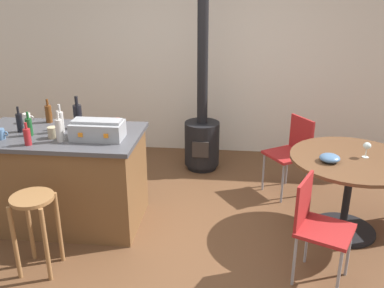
% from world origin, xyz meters
% --- Properties ---
extents(ground_plane, '(8.80, 8.80, 0.00)m').
position_xyz_m(ground_plane, '(0.00, 0.00, 0.00)').
color(ground_plane, brown).
extents(back_wall, '(8.00, 0.10, 2.70)m').
position_xyz_m(back_wall, '(0.00, 2.30, 1.35)').
color(back_wall, beige).
rests_on(back_wall, ground_plane).
extents(kitchen_island, '(1.55, 0.87, 0.93)m').
position_xyz_m(kitchen_island, '(-1.30, 0.19, 0.47)').
color(kitchen_island, brown).
rests_on(kitchen_island, ground_plane).
extents(wooden_stool, '(0.34, 0.34, 0.68)m').
position_xyz_m(wooden_stool, '(-1.22, -0.58, 0.50)').
color(wooden_stool, olive).
rests_on(wooden_stool, ground_plane).
extents(dining_table, '(1.12, 1.12, 0.77)m').
position_xyz_m(dining_table, '(1.42, 0.28, 0.59)').
color(dining_table, black).
rests_on(dining_table, ground_plane).
extents(folding_chair_near, '(0.53, 0.53, 0.86)m').
position_xyz_m(folding_chair_near, '(1.01, -0.45, 0.51)').
color(folding_chair_near, maroon).
rests_on(folding_chair_near, ground_plane).
extents(folding_chair_left, '(0.55, 0.55, 0.87)m').
position_xyz_m(folding_chair_left, '(0.99, 1.07, 0.52)').
color(folding_chair_left, maroon).
rests_on(folding_chair_left, ground_plane).
extents(wood_stove, '(0.44, 0.45, 2.25)m').
position_xyz_m(wood_stove, '(-0.06, 1.62, 0.53)').
color(wood_stove, black).
rests_on(wood_stove, ground_plane).
extents(toolbox, '(0.46, 0.27, 0.18)m').
position_xyz_m(toolbox, '(-0.88, 0.10, 1.02)').
color(toolbox, gray).
rests_on(toolbox, kitchen_island).
extents(bottle_0, '(0.07, 0.07, 0.24)m').
position_xyz_m(bottle_0, '(-1.52, 0.51, 1.02)').
color(bottle_0, '#603314').
rests_on(bottle_0, kitchen_island).
extents(bottle_1, '(0.08, 0.08, 0.32)m').
position_xyz_m(bottle_1, '(-1.16, 0.37, 1.05)').
color(bottle_1, black).
rests_on(bottle_1, kitchen_island).
extents(bottle_2, '(0.06, 0.06, 0.25)m').
position_xyz_m(bottle_2, '(-1.67, 0.20, 1.03)').
color(bottle_2, black).
rests_on(bottle_2, kitchen_island).
extents(bottle_3, '(0.06, 0.06, 0.27)m').
position_xyz_m(bottle_3, '(-1.28, 0.24, 1.04)').
color(bottle_3, '#B7B2AD').
rests_on(bottle_3, kitchen_island).
extents(bottle_4, '(0.06, 0.06, 0.20)m').
position_xyz_m(bottle_4, '(-1.44, -0.12, 1.01)').
color(bottle_4, maroon).
rests_on(bottle_4, kitchen_island).
extents(bottle_5, '(0.06, 0.06, 0.23)m').
position_xyz_m(bottle_5, '(-1.53, 0.12, 1.02)').
color(bottle_5, '#194C23').
rests_on(bottle_5, kitchen_island).
extents(bottle_6, '(0.06, 0.06, 0.28)m').
position_xyz_m(bottle_6, '(-1.19, -0.01, 1.04)').
color(bottle_6, '#B7B2AD').
rests_on(bottle_6, kitchen_island).
extents(cup_0, '(0.12, 0.09, 0.09)m').
position_xyz_m(cup_0, '(-0.79, 0.41, 0.98)').
color(cup_0, '#DB6651').
rests_on(cup_0, kitchen_island).
extents(cup_1, '(0.11, 0.07, 0.10)m').
position_xyz_m(cup_1, '(-1.73, 0.47, 0.98)').
color(cup_1, white).
rests_on(cup_1, kitchen_island).
extents(cup_2, '(0.12, 0.09, 0.10)m').
position_xyz_m(cup_2, '(-1.29, 0.07, 0.98)').
color(cup_2, tan).
rests_on(cup_2, kitchen_island).
extents(cup_3, '(0.11, 0.07, 0.10)m').
position_xyz_m(cup_3, '(-1.75, -0.01, 0.98)').
color(cup_3, '#4C7099').
rests_on(cup_3, kitchen_island).
extents(wine_glass, '(0.07, 0.07, 0.14)m').
position_xyz_m(wine_glass, '(1.54, 0.31, 0.88)').
color(wine_glass, silver).
rests_on(wine_glass, dining_table).
extents(serving_bowl, '(0.18, 0.18, 0.07)m').
position_xyz_m(serving_bowl, '(1.19, 0.17, 0.80)').
color(serving_bowl, '#4C7099').
rests_on(serving_bowl, dining_table).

